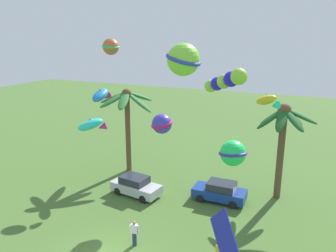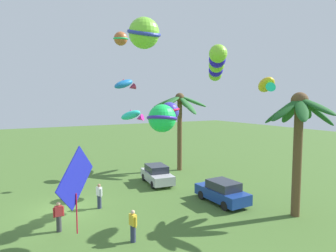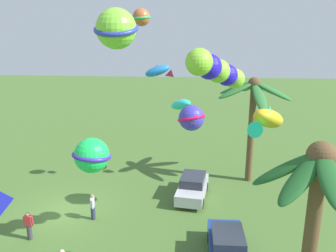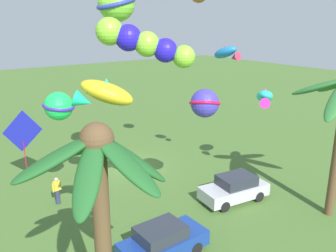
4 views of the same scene
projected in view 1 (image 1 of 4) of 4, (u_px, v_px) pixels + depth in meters
The scene contains 14 objects.
palm_tree_0 at pixel (126, 107), 29.40m from camera, with size 4.98×5.10×7.58m.
palm_tree_1 at pixel (283, 128), 24.34m from camera, with size 4.30×4.33×7.33m.
parked_car_0 at pixel (220, 192), 25.06m from camera, with size 3.92×1.79×1.51m.
parked_car_1 at pixel (136, 186), 26.02m from camera, with size 4.09×2.21×1.51m.
spectator_2 at pixel (134, 233), 19.69m from camera, with size 0.53×0.32×1.59m.
kite_tube_0 at pixel (226, 81), 21.98m from camera, with size 3.27×2.60×1.91m.
kite_fish_1 at pixel (101, 95), 22.54m from camera, with size 0.90×1.95×1.10m.
kite_diamond_2 at pixel (224, 239), 14.26m from camera, with size 1.85×1.86×3.60m.
kite_ball_3 at pixel (183, 60), 18.24m from camera, with size 2.00×2.01×1.80m.
kite_ball_4 at pixel (162, 124), 23.58m from camera, with size 2.20×2.20×1.42m.
kite_ball_5 at pixel (233, 153), 17.85m from camera, with size 2.17×2.17×1.39m.
kite_ball_6 at pixel (111, 47), 20.36m from camera, with size 1.45×1.44×1.00m.
kite_fish_7 at pixel (92, 125), 25.24m from camera, with size 2.23×2.09×1.26m.
kite_fish_8 at pixel (267, 101), 22.81m from camera, with size 2.07×1.74×1.19m.
Camera 1 is at (9.77, -12.98, 12.04)m, focal length 35.91 mm.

